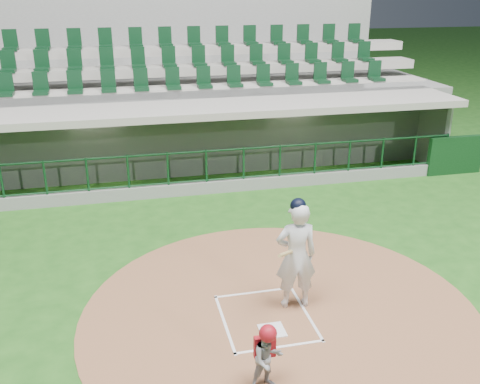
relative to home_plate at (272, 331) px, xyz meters
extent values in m
plane|color=#1D4F16|center=(0.00, 0.70, -0.02)|extent=(120.00, 120.00, 0.00)
cylinder|color=brown|center=(0.30, 0.50, -0.02)|extent=(7.20, 7.20, 0.01)
cube|color=white|center=(0.00, 0.00, 0.00)|extent=(0.43, 0.43, 0.02)
cube|color=white|center=(-0.75, 0.40, 0.00)|extent=(0.05, 1.80, 0.01)
cube|color=silver|center=(0.75, 0.40, 0.00)|extent=(0.05, 1.80, 0.01)
cube|color=white|center=(0.00, 1.25, 0.00)|extent=(1.55, 0.05, 0.01)
cube|color=white|center=(0.00, -0.45, 0.00)|extent=(1.55, 0.05, 0.01)
cube|color=gray|center=(0.00, 8.20, -0.57)|extent=(15.00, 3.00, 0.10)
cube|color=gray|center=(0.00, 9.80, 0.83)|extent=(15.00, 0.20, 2.70)
cube|color=beige|center=(0.00, 9.68, 1.08)|extent=(13.50, 0.04, 0.90)
cube|color=slate|center=(7.50, 8.20, 0.83)|extent=(0.20, 3.00, 2.70)
cube|color=gray|center=(0.00, 7.95, 2.28)|extent=(15.40, 3.50, 0.20)
cube|color=gray|center=(0.00, 6.65, 0.13)|extent=(15.00, 0.15, 0.40)
cube|color=black|center=(0.00, 6.65, 1.70)|extent=(15.00, 0.01, 0.95)
cube|color=brown|center=(0.00, 9.25, -0.30)|extent=(12.75, 0.40, 0.45)
cube|color=white|center=(-3.00, 8.20, 2.15)|extent=(1.30, 0.35, 0.04)
cube|color=white|center=(3.00, 8.20, 2.15)|extent=(1.30, 0.35, 0.04)
cube|color=black|center=(7.80, 6.60, 0.58)|extent=(1.80, 0.18, 1.20)
imported|color=maroon|center=(-4.16, 9.24, 0.31)|extent=(1.22, 0.94, 1.66)
imported|color=#A01113|center=(-0.70, 8.94, 0.41)|extent=(1.19, 0.83, 1.87)
imported|color=#B0131C|center=(1.33, 9.11, 0.35)|extent=(1.00, 0.84, 1.74)
imported|color=#AB1512|center=(4.91, 9.04, 0.31)|extent=(1.59, 0.68, 1.66)
cube|color=slate|center=(0.00, 11.45, 1.13)|extent=(17.00, 6.50, 2.50)
cube|color=#A29D93|center=(0.00, 9.95, 2.28)|extent=(16.60, 0.95, 0.30)
cube|color=gray|center=(0.00, 10.90, 2.83)|extent=(16.60, 0.95, 0.30)
cube|color=#9C958D|center=(0.00, 11.85, 3.38)|extent=(16.60, 0.95, 0.30)
cube|color=gray|center=(0.00, 14.80, 2.50)|extent=(17.00, 0.25, 5.05)
imported|color=silver|center=(0.62, 0.69, 1.01)|extent=(0.78, 0.54, 2.05)
sphere|color=black|center=(0.62, 0.69, 1.98)|extent=(0.28, 0.28, 0.28)
cylinder|color=tan|center=(0.37, 0.44, 1.23)|extent=(0.58, 0.79, 0.39)
imported|color=gray|center=(-0.46, -1.29, 0.49)|extent=(0.54, 0.46, 0.99)
sphere|color=maroon|center=(-0.46, -1.29, 0.93)|extent=(0.26, 0.26, 0.26)
cube|color=maroon|center=(-0.46, -1.14, 0.60)|extent=(0.32, 0.10, 0.35)
camera|label=1|loc=(-2.26, -7.34, 5.55)|focal=40.00mm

